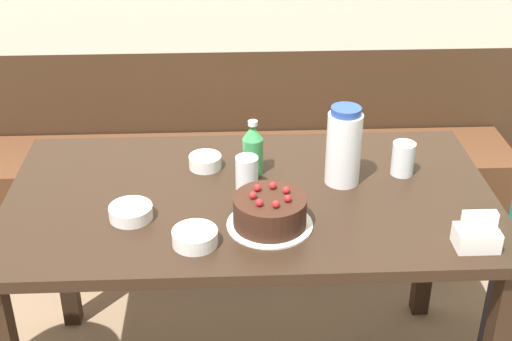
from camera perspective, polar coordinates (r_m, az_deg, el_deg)
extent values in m
cube|color=#3D2819|center=(3.17, -1.15, 2.57)|extent=(4.80, 0.04, 0.82)
cube|color=#56331E|center=(3.06, -1.01, -2.28)|extent=(2.24, 0.38, 0.46)
cube|color=black|center=(2.09, -0.44, -2.29)|extent=(1.43, 0.79, 0.03)
cube|color=black|center=(2.65, -15.25, -5.63)|extent=(0.06, 0.06, 0.71)
cube|color=black|center=(2.68, 13.65, -4.94)|extent=(0.06, 0.06, 0.71)
cylinder|color=white|center=(1.94, 1.10, -4.34)|extent=(0.23, 0.23, 0.01)
cylinder|color=#381E14|center=(1.92, 1.12, -3.25)|extent=(0.20, 0.20, 0.08)
sphere|color=red|center=(1.93, 1.35, -1.21)|extent=(0.02, 0.02, 0.02)
sphere|color=red|center=(1.92, 0.11, -1.39)|extent=(0.02, 0.02, 0.02)
sphere|color=red|center=(1.89, -0.38, -2.00)|extent=(0.02, 0.02, 0.02)
sphere|color=red|center=(1.86, 0.27, -2.60)|extent=(0.02, 0.02, 0.02)
sphere|color=red|center=(1.85, 1.59, -2.71)|extent=(0.02, 0.02, 0.02)
sphere|color=red|center=(1.88, 2.55, -2.25)|extent=(0.02, 0.02, 0.02)
sphere|color=red|center=(1.91, 2.42, -1.58)|extent=(0.02, 0.02, 0.02)
cylinder|color=white|center=(2.11, 7.02, 1.73)|extent=(0.10, 0.10, 0.22)
cylinder|color=#28479E|center=(2.06, 7.22, 4.74)|extent=(0.09, 0.09, 0.02)
cylinder|color=#388E4C|center=(2.17, -0.26, 1.19)|extent=(0.06, 0.06, 0.12)
cone|color=#388E4C|center=(2.13, -0.26, 3.10)|extent=(0.06, 0.06, 0.04)
cylinder|color=silver|center=(2.12, -0.27, 3.81)|extent=(0.03, 0.03, 0.01)
cube|color=white|center=(1.93, 17.22, -5.17)|extent=(0.11, 0.08, 0.05)
cube|color=white|center=(1.90, 17.45, -3.86)|extent=(0.09, 0.03, 0.05)
cylinder|color=white|center=(1.86, -4.91, -5.34)|extent=(0.12, 0.12, 0.04)
cylinder|color=white|center=(1.99, -9.98, -3.30)|extent=(0.12, 0.12, 0.04)
cylinder|color=white|center=(2.22, -4.09, 0.71)|extent=(0.10, 0.10, 0.04)
cylinder|color=silver|center=(2.21, 11.68, 0.94)|extent=(0.07, 0.07, 0.10)
cylinder|color=silver|center=(2.09, -0.74, -0.20)|extent=(0.07, 0.07, 0.10)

